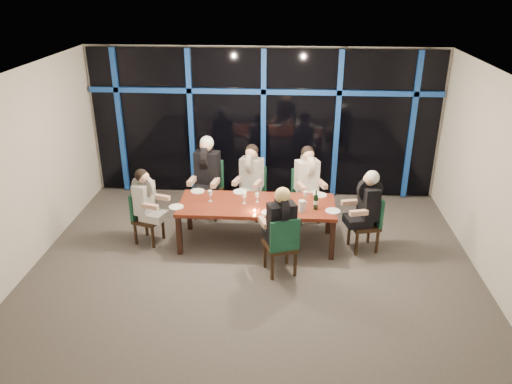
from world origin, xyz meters
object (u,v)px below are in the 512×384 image
chair_far_right (305,192)px  diner_end_right (367,199)px  diner_far_left (207,166)px  diner_far_right (308,174)px  chair_end_left (144,214)px  dining_table (257,207)px  chair_near_mid (282,243)px  diner_end_left (146,196)px  water_pitcher (302,206)px  chair_far_left (209,185)px  chair_far_mid (253,189)px  chair_end_right (369,220)px  wine_bottle (316,202)px  diner_near_mid (281,218)px  diner_far_mid (251,171)px

chair_far_right → diner_end_right: (0.95, -1.08, 0.37)m
diner_far_left → diner_far_right: diner_far_left is taller
chair_far_right → chair_end_left: bearing=179.8°
dining_table → chair_end_left: bearing=-178.8°
chair_near_mid → diner_end_left: bearing=-41.5°
chair_end_left → water_pitcher: 2.69m
chair_near_mid → diner_end_left: diner_end_left is taller
dining_table → chair_near_mid: bearing=-65.0°
chair_far_left → chair_far_mid: 0.82m
chair_end_right → diner_far_right: bearing=-148.8°
diner_far_left → wine_bottle: (1.95, -1.13, -0.14)m
diner_end_right → water_pitcher: (-1.05, -0.17, -0.07)m
diner_end_left → chair_near_mid: bearing=-94.2°
diner_near_mid → water_pitcher: size_ratio=5.01×
diner_near_mid → wine_bottle: 0.92m
chair_near_mid → diner_far_mid: size_ratio=1.04×
chair_far_mid → diner_far_mid: bearing=-90.0°
chair_far_left → diner_far_right: 1.87m
chair_end_right → diner_far_left: size_ratio=0.92×
chair_end_left → chair_end_right: chair_end_right is taller
chair_far_left → chair_far_mid: chair_far_left is taller
diner_end_right → diner_far_right: bearing=-151.7°
dining_table → chair_end_right: size_ratio=2.71×
diner_far_right → diner_near_mid: 1.85m
chair_near_mid → wine_bottle: 1.01m
diner_far_right → wine_bottle: (0.10, -1.07, -0.06)m
chair_end_right → diner_end_left: diner_end_left is taller
chair_far_right → diner_far_mid: (-1.01, -0.01, 0.38)m
chair_far_mid → chair_far_right: 0.99m
diner_far_left → diner_end_left: 1.37m
chair_end_right → diner_near_mid: 1.71m
chair_far_mid → diner_far_right: (1.01, -0.15, 0.39)m
diner_far_right → diner_end_right: bearing=-68.4°
chair_far_right → dining_table: bearing=-150.7°
chair_far_left → chair_end_left: chair_far_left is taller
chair_far_left → diner_near_mid: 2.41m
diner_end_right → diner_end_left: bearing=-104.5°
chair_end_left → diner_far_left: bearing=-25.5°
diner_far_mid → diner_end_left: (-1.68, -1.06, -0.06)m
chair_far_right → diner_near_mid: 1.96m
dining_table → water_pitcher: size_ratio=13.55×
diner_far_mid → diner_far_right: bearing=12.0°
dining_table → diner_far_right: bearing=46.9°
chair_far_mid → diner_far_left: bearing=-158.0°
chair_end_right → chair_far_left: bearing=-126.0°
chair_far_mid → diner_far_mid: size_ratio=1.03×
chair_far_right → diner_end_left: bearing=-179.2°
diner_far_mid → diner_far_right: diner_far_right is taller
dining_table → diner_far_left: diner_far_left is taller
chair_far_right → chair_end_left: size_ratio=1.08×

